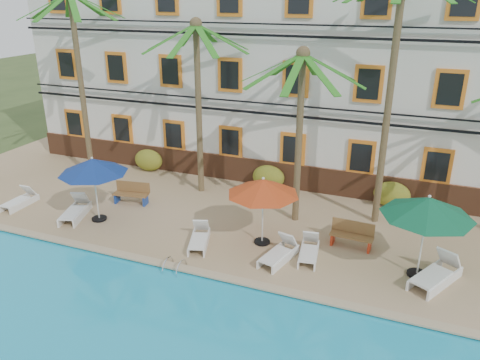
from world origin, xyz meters
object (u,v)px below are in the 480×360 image
at_px(bench_right, 352,234).
at_px(lounger_d, 279,253).
at_px(umbrella_blue, 93,166).
at_px(umbrella_red, 263,187).
at_px(palm_c, 300,111).
at_px(lounger_b, 75,210).
at_px(lounger_c, 199,238).
at_px(lounger_e, 309,251).
at_px(lounger_f, 436,274).
at_px(palm_b, 198,83).
at_px(lounger_a, 20,200).
at_px(palm_a, 78,61).
at_px(umbrella_green, 428,207).
at_px(palm_d, 393,68).
at_px(bench_left, 132,193).
at_px(pool_ladder, 175,269).

bearing_deg(bench_right, lounger_d, -138.95).
xyz_separation_m(umbrella_blue, umbrella_red, (6.63, 0.62, -0.08)).
height_order(palm_c, umbrella_blue, palm_c).
relative_size(lounger_b, lounger_c, 1.11).
xyz_separation_m(palm_c, lounger_e, (1.19, -2.63, -4.13)).
height_order(palm_c, lounger_f, palm_c).
xyz_separation_m(lounger_e, lounger_f, (4.03, -0.04, 0.06)).
distance_m(palm_b, lounger_c, 6.77).
bearing_deg(lounger_a, palm_a, 81.38).
distance_m(palm_b, umbrella_red, 6.08).
bearing_deg(umbrella_green, umbrella_red, 178.22).
bearing_deg(lounger_d, lounger_c, -178.75).
height_order(lounger_a, lounger_f, lounger_f).
xyz_separation_m(palm_d, umbrella_red, (-3.58, -3.31, -3.79)).
relative_size(lounger_f, bench_left, 1.40).
relative_size(palm_c, lounger_c, 3.71).
bearing_deg(lounger_b, lounger_e, 2.44).
bearing_deg(lounger_a, umbrella_blue, 1.92).
bearing_deg(umbrella_blue, lounger_f, 1.03).
bearing_deg(lounger_b, pool_ladder, -19.14).
relative_size(lounger_e, pool_ladder, 2.32).
bearing_deg(palm_c, bench_right, -28.74).
bearing_deg(pool_ladder, palm_b, 108.29).
bearing_deg(palm_d, bench_right, -103.18).
distance_m(lounger_a, lounger_f, 16.39).
bearing_deg(pool_ladder, palm_c, 61.46).
height_order(palm_a, lounger_e, palm_a).
height_order(lounger_b, bench_right, bench_right).
bearing_deg(lounger_d, palm_b, 138.80).
bearing_deg(lounger_e, lounger_a, -178.15).
xyz_separation_m(palm_a, bench_right, (12.98, -2.28, -5.06)).
bearing_deg(palm_a, umbrella_green, -12.56).
bearing_deg(lounger_b, umbrella_red, 5.60).
distance_m(lounger_b, lounger_e, 9.47).
xyz_separation_m(palm_c, lounger_a, (-11.16, -3.02, -4.14)).
bearing_deg(lounger_d, pool_ladder, -149.11).
height_order(palm_d, umbrella_blue, palm_d).
distance_m(palm_b, umbrella_blue, 5.50).
relative_size(lounger_b, lounger_f, 0.92).
distance_m(umbrella_green, lounger_f, 2.16).
relative_size(umbrella_red, lounger_b, 1.27).
xyz_separation_m(palm_a, lounger_f, (15.78, -3.62, -5.21)).
bearing_deg(lounger_d, palm_c, 95.48).
distance_m(lounger_e, bench_left, 8.28).
xyz_separation_m(lounger_b, lounger_e, (9.46, 0.40, -0.04)).
bearing_deg(lounger_d, bench_right, 41.05).
bearing_deg(umbrella_green, bench_right, 153.69).
xyz_separation_m(lounger_a, lounger_b, (2.89, -0.00, 0.04)).
bearing_deg(umbrella_red, lounger_f, -3.83).
distance_m(palm_a, palm_c, 10.66).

